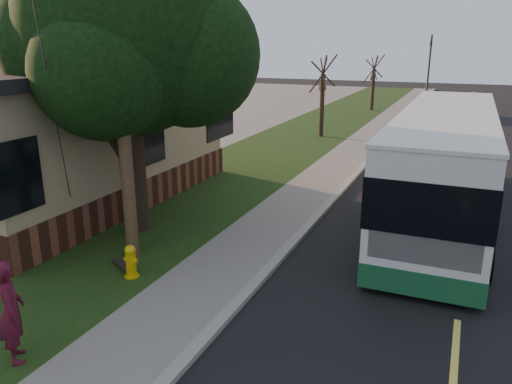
% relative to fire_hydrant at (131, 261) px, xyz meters
% --- Properties ---
extents(ground, '(120.00, 120.00, 0.00)m').
position_rel_fire_hydrant_xyz_m(ground, '(2.60, 0.00, -0.43)').
color(ground, black).
rests_on(ground, ground).
extents(road, '(8.00, 80.00, 0.01)m').
position_rel_fire_hydrant_xyz_m(road, '(6.60, 10.00, -0.43)').
color(road, black).
rests_on(road, ground).
extents(curb, '(0.25, 80.00, 0.12)m').
position_rel_fire_hydrant_xyz_m(curb, '(2.60, 10.00, -0.37)').
color(curb, gray).
rests_on(curb, ground).
extents(sidewalk, '(2.00, 80.00, 0.08)m').
position_rel_fire_hydrant_xyz_m(sidewalk, '(1.60, 10.00, -0.39)').
color(sidewalk, slate).
rests_on(sidewalk, ground).
extents(grass_verge, '(5.00, 80.00, 0.07)m').
position_rel_fire_hydrant_xyz_m(grass_verge, '(-1.90, 10.00, -0.40)').
color(grass_verge, black).
rests_on(grass_verge, ground).
extents(building_lot, '(15.00, 80.00, 0.04)m').
position_rel_fire_hydrant_xyz_m(building_lot, '(-11.90, 10.00, -0.41)').
color(building_lot, slate).
rests_on(building_lot, ground).
extents(fire_hydrant, '(0.32, 0.32, 0.74)m').
position_rel_fire_hydrant_xyz_m(fire_hydrant, '(0.00, 0.00, 0.00)').
color(fire_hydrant, '#DFAC0B').
rests_on(fire_hydrant, grass_verge).
extents(utility_pole, '(2.86, 3.21, 9.07)m').
position_rel_fire_hydrant_xyz_m(utility_pole, '(-0.71, 0.99, 4.20)').
color(utility_pole, '#473321').
rests_on(utility_pole, ground).
extents(leafy_tree, '(6.30, 6.00, 7.80)m').
position_rel_fire_hydrant_xyz_m(leafy_tree, '(-1.57, 2.65, 4.73)').
color(leafy_tree, black).
rests_on(leafy_tree, grass_verge).
extents(bare_tree_near, '(1.38, 1.21, 4.31)m').
position_rel_fire_hydrant_xyz_m(bare_tree_near, '(-0.90, 18.00, 1.72)').
color(bare_tree_near, black).
rests_on(bare_tree_near, grass_verge).
extents(bare_tree_far, '(1.38, 1.21, 4.03)m').
position_rel_fire_hydrant_xyz_m(bare_tree_far, '(-0.40, 30.00, 1.57)').
color(bare_tree_far, black).
rests_on(bare_tree_far, grass_verge).
extents(traffic_signal, '(0.18, 0.22, 5.50)m').
position_rel_fire_hydrant_xyz_m(traffic_signal, '(3.10, 34.00, 2.73)').
color(traffic_signal, '#2D2D30').
rests_on(traffic_signal, ground).
extents(transit_bus, '(2.67, 11.56, 3.13)m').
position_rel_fire_hydrant_xyz_m(transit_bus, '(5.85, 7.03, 1.24)').
color(transit_bus, silver).
rests_on(transit_bus, ground).
extents(skateboarder, '(0.75, 0.71, 1.72)m').
position_rel_fire_hydrant_xyz_m(skateboarder, '(0.10, -3.15, 0.50)').
color(skateboarder, '#4C0F20').
rests_on(skateboarder, grass_verge).
extents(skateboard_spare, '(0.82, 0.59, 0.08)m').
position_rel_fire_hydrant_xyz_m(skateboard_spare, '(-0.48, 0.30, -0.30)').
color(skateboard_spare, black).
rests_on(skateboard_spare, grass_verge).
extents(dumpster, '(1.80, 1.53, 1.42)m').
position_rel_fire_hydrant_xyz_m(dumpster, '(-5.80, 8.38, 0.32)').
color(dumpster, black).
rests_on(dumpster, building_lot).
extents(distant_car, '(2.11, 4.39, 1.45)m').
position_rel_fire_hydrant_xyz_m(distant_car, '(6.40, 28.75, 0.29)').
color(distant_car, black).
rests_on(distant_car, ground).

